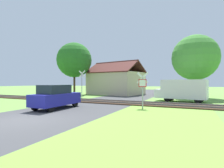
{
  "coord_description": "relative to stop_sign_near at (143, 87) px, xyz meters",
  "views": [
    {
      "loc": [
        7.93,
        -6.35,
        1.96
      ],
      "look_at": [
        0.5,
        9.98,
        1.8
      ],
      "focal_mm": 28.0,
      "sensor_mm": 36.0,
      "label": 1
    }
  ],
  "objects": [
    {
      "name": "tree_right",
      "position": [
        3.85,
        11.35,
        3.46
      ],
      "size": [
        5.73,
        5.73,
        7.98
      ],
      "color": "#513823",
      "rests_on": "ground"
    },
    {
      "name": "ground_plane",
      "position": [
        -4.5,
        -6.89,
        -1.64
      ],
      "size": [
        160.0,
        160.0,
        0.0
      ],
      "primitive_type": "plane",
      "color": "#6B9942"
    },
    {
      "name": "parked_car",
      "position": [
        -5.75,
        -3.15,
        -0.75
      ],
      "size": [
        1.74,
        4.04,
        1.78
      ],
      "rotation": [
        0.0,
        0.0,
        0.02
      ],
      "color": "navy",
      "rests_on": "ground"
    },
    {
      "name": "rail_track",
      "position": [
        -4.5,
        2.09,
        -1.58
      ],
      "size": [
        60.0,
        2.6,
        0.22
      ],
      "color": "#422D1E",
      "rests_on": "ground"
    },
    {
      "name": "grass_verge",
      "position": [
        1.86,
        -8.89,
        -1.64
      ],
      "size": [
        6.0,
        20.0,
        0.01
      ],
      "primitive_type": "cube",
      "color": "#75A83B",
      "rests_on": "ground"
    },
    {
      "name": "house",
      "position": [
        -7.99,
        13.39,
        0.31
      ],
      "size": [
        9.43,
        7.89,
        5.46
      ],
      "rotation": [
        0.0,
        0.0,
        -0.19
      ],
      "color": "#C6B293",
      "rests_on": "ground"
    },
    {
      "name": "road_asphalt",
      "position": [
        -4.5,
        -4.89,
        -1.64
      ],
      "size": [
        6.74,
        80.0,
        0.01
      ],
      "primitive_type": "cube",
      "color": "#424244",
      "rests_on": "ground"
    },
    {
      "name": "crossing_sign_far",
      "position": [
        -8.8,
        4.71,
        0.34
      ],
      "size": [
        0.88,
        0.16,
        3.44
      ],
      "rotation": [
        0.0,
        0.0,
        0.09
      ],
      "color": "#9E9EA5",
      "rests_on": "ground"
    },
    {
      "name": "tree_left",
      "position": [
        -13.93,
        10.08,
        3.95
      ],
      "size": [
        5.63,
        5.63,
        8.42
      ],
      "color": "#513823",
      "rests_on": "ground"
    },
    {
      "name": "mail_truck",
      "position": [
        2.58,
        5.76,
        -0.4
      ],
      "size": [
        5.15,
        2.68,
        2.24
      ],
      "rotation": [
        0.0,
        0.0,
        1.39
      ],
      "color": "white",
      "rests_on": "ground"
    },
    {
      "name": "stop_sign_near",
      "position": [
        0.0,
        0.0,
        0.0
      ],
      "size": [
        0.87,
        0.18,
        2.76
      ],
      "rotation": [
        0.0,
        0.0,
        3.25
      ],
      "color": "#9E9EA5",
      "rests_on": "ground"
    }
  ]
}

